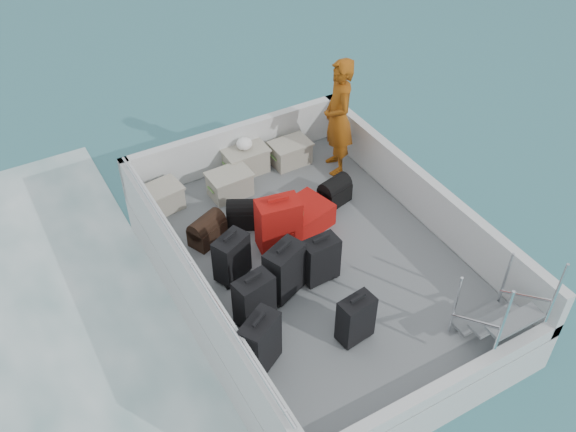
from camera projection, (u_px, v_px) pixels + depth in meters
name	position (u px, v px, depth m)	size (l,w,h in m)	color
ground	(316.00, 290.00, 8.90)	(160.00, 160.00, 0.00)	#1A525C
ferry_hull	(316.00, 275.00, 8.71)	(3.60, 5.00, 0.60)	silver
deck	(317.00, 259.00, 8.50)	(3.30, 4.70, 0.02)	slate
deck_fittings	(354.00, 244.00, 8.17)	(3.60, 5.00, 0.90)	silver
suitcase_0	(260.00, 344.00, 6.98)	(0.48, 0.27, 0.74)	black
suitcase_1	(254.00, 301.00, 7.48)	(0.46, 0.26, 0.69)	black
suitcase_2	(232.00, 258.00, 8.05)	(0.45, 0.27, 0.65)	black
suitcase_3	(356.00, 320.00, 7.30)	(0.41, 0.24, 0.63)	black
suitcase_4	(284.00, 271.00, 7.81)	(0.50, 0.29, 0.73)	black
suitcase_5	(279.00, 225.00, 8.42)	(0.56, 0.34, 0.77)	#AD0D0D
suitcase_7	(320.00, 260.00, 8.02)	(0.46, 0.26, 0.64)	black
suitcase_8	(300.00, 219.00, 8.84)	(0.57, 0.87, 0.34)	#AD0D0D
duffel_0	(207.00, 232.00, 8.66)	(0.49, 0.30, 0.32)	black
duffel_1	(244.00, 215.00, 8.91)	(0.46, 0.30, 0.32)	black
duffel_2	(335.00, 193.00, 9.29)	(0.45, 0.30, 0.32)	black
crate_0	(161.00, 199.00, 9.16)	(0.57, 0.39, 0.34)	#ACA895
crate_1	(230.00, 185.00, 9.40)	(0.59, 0.40, 0.35)	#ACA895
crate_2	(245.00, 161.00, 9.83)	(0.64, 0.44, 0.39)	#ACA895
crate_3	(290.00, 154.00, 10.01)	(0.58, 0.40, 0.35)	#ACA895
yellow_bag	(289.00, 150.00, 10.18)	(0.28, 0.26, 0.22)	gold
white_bag	(244.00, 145.00, 9.65)	(0.24, 0.24, 0.18)	white
passenger	(338.00, 117.00, 9.41)	(0.68, 0.44, 1.84)	#C66212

